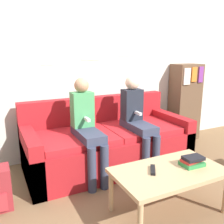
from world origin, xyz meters
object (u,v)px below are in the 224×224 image
Objects in this scene: couch at (107,143)px; coffee_table at (169,174)px; person_left at (87,125)px; bookshelf at (185,102)px; person_right at (137,118)px; tv_remote at (153,170)px.

couch is 2.06× the size of coffee_table.
person_left is 1.96m from bookshelf.
person_left is 0.93× the size of bookshelf.
couch is at bearing 93.88° from coffee_table.
tv_remote is at bearing -113.48° from person_right.
couch is 1.78× the size of person_right.
person_right is (0.31, -0.20, 0.35)m from couch.
person_left reaches higher than person_right.
person_right is 1.35m from bookshelf.
couch is 0.51m from person_right.
person_right is at bearing -33.25° from couch.
tv_remote is (-0.14, 0.05, 0.06)m from coffee_table.
tv_remote is at bearing -72.36° from person_left.
bookshelf is (1.89, 0.54, -0.01)m from person_left.
bookshelf is at bearing 23.73° from person_right.
person_right is 0.97m from tv_remote.
person_left is (-0.34, -0.21, 0.34)m from couch.
couch is 1.08m from tv_remote.
bookshelf reaches higher than tv_remote.
couch is at bearing 30.98° from person_left.
couch reaches higher than coffee_table.
couch is 1.62m from bookshelf.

